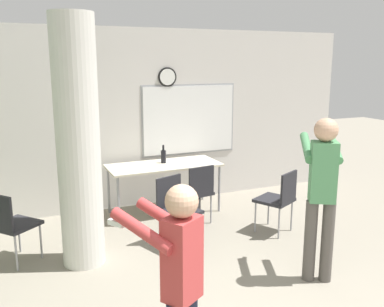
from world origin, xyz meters
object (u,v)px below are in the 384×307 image
Objects in this scene: chair_mid_room at (279,197)px; chair_table_front at (176,206)px; folding_table at (164,168)px; chair_near_pillar at (10,222)px; bottle_on_table at (163,156)px; person_playing_side at (322,187)px; chair_table_right at (196,189)px; person_playing_front at (179,279)px.

chair_table_front is at bearing 171.56° from chair_mid_room.
chair_near_pillar is (-2.19, -0.94, -0.20)m from folding_table.
chair_table_front is 1.00× the size of chair_mid_room.
person_playing_side is (0.76, -2.71, 0.16)m from bottle_on_table.
folding_table is at bearing 23.28° from chair_near_pillar.
chair_near_pillar and chair_table_right have the same top height.
bottle_on_table reaches higher than chair_near_pillar.
person_playing_front is (-1.22, -3.70, 0.05)m from bottle_on_table.
person_playing_side reaches higher than chair_table_right.
chair_table_right is at bearing 63.94° from person_playing_front.
chair_table_front is 1.43m from chair_mid_room.
bottle_on_table is 0.32× the size of chair_mid_room.
folding_table is 1.23m from chair_table_front.
bottle_on_table is at bearing 73.11° from folding_table.
chair_table_right is 3.33m from person_playing_front.
person_playing_front is at bearing -69.41° from chair_near_pillar.
chair_near_pillar is at bearing 110.59° from person_playing_front.
bottle_on_table is 2.82m from person_playing_side.
chair_near_pillar is 1.94m from chair_table_front.
chair_mid_room is at bearing -40.56° from chair_table_right.
chair_near_pillar is at bearing -156.72° from folding_table.
folding_table is 1.96× the size of chair_table_right.
chair_mid_room reaches higher than folding_table.
chair_mid_room is 0.50× the size of person_playing_side.
person_playing_front reaches higher than chair_table_front.
person_playing_side reaches higher than chair_near_pillar.
chair_table_front is 2.63m from person_playing_front.
chair_table_right is (0.23, -0.73, -0.36)m from bottle_on_table.
folding_table is at bearing 112.28° from chair_table_right.
chair_mid_room is (1.41, -0.21, 0.00)m from chair_table_front.
person_playing_side reaches higher than chair_mid_room.
bottle_on_table is 0.32× the size of chair_near_pillar.
chair_table_front is (-0.30, -1.27, -0.36)m from bottle_on_table.
chair_mid_room is at bearing 73.90° from person_playing_side.
bottle_on_table reaches higher than chair_table_right.
chair_near_pillar is at bearing -154.99° from bottle_on_table.
chair_table_front and chair_table_right have the same top height.
bottle_on_table is 3.89m from person_playing_front.
bottle_on_table reaches higher than chair_table_front.
person_playing_side reaches higher than chair_table_front.
bottle_on_table is at bearing 107.67° from chair_table_right.
chair_near_pillar is 1.00× the size of chair_table_right.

